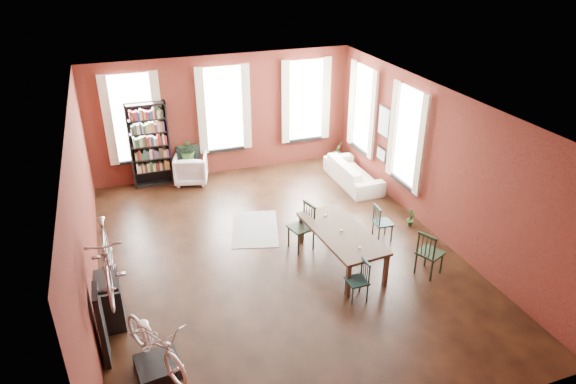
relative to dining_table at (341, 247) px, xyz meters
name	(u,v)px	position (x,y,z in m)	size (l,w,h in m)	color
room	(279,147)	(-0.84, 1.25, 1.78)	(9.00, 9.04, 3.22)	black
dining_table	(341,247)	(0.00, 0.00, 0.00)	(0.96, 2.11, 0.72)	#483A2B
dining_chair_a	(357,281)	(-0.21, -1.13, 0.03)	(0.36, 0.36, 0.78)	#183534
dining_chair_b	(301,227)	(-0.55, 0.77, 0.14)	(0.46, 0.46, 0.99)	black
dining_chair_c	(430,253)	(1.45, -0.90, 0.11)	(0.43, 0.43, 0.93)	#1C2E1B
dining_chair_d	(383,223)	(1.22, 0.52, 0.04)	(0.37, 0.37, 0.80)	#1A393A
bookshelf	(150,145)	(-3.09, 4.93, 0.74)	(1.00, 0.32, 2.20)	black
white_armchair	(191,167)	(-2.14, 4.73, 0.06)	(0.82, 0.77, 0.85)	silver
cream_sofa	(353,169)	(1.86, 3.23, 0.05)	(2.08, 0.61, 0.81)	beige
striped_rug	(255,229)	(-1.24, 1.83, -0.35)	(1.00, 1.60, 0.01)	black
bike_trainer	(158,367)	(-3.78, -1.71, -0.27)	(0.63, 0.63, 0.18)	black
bike_wall_rack	(102,325)	(-4.49, -1.17, 0.29)	(0.16, 0.60, 1.30)	black
console_table	(110,301)	(-4.37, -0.27, 0.04)	(0.40, 0.80, 0.80)	black
plant_stand	(190,170)	(-2.13, 4.93, -0.10)	(0.26, 0.26, 0.51)	black
plant_by_sofa	(337,157)	(2.08, 4.72, -0.22)	(0.34, 0.61, 0.27)	#2B5A24
plant_small	(410,223)	(2.10, 0.78, -0.28)	(0.22, 0.43, 0.15)	#285321
bicycle_floor	(152,320)	(-3.78, -1.73, 0.64)	(0.57, 0.86, 1.63)	silver
bicycle_hung	(103,238)	(-4.24, -1.17, 1.77)	(0.47, 1.00, 1.66)	#A5A8AD
plant_on_stand	(189,152)	(-2.13, 4.96, 0.40)	(0.56, 0.63, 0.49)	#305321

